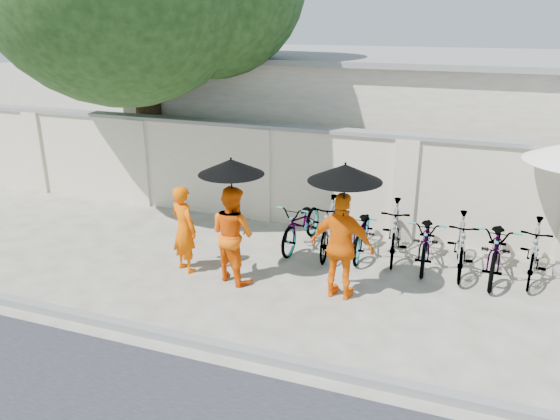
% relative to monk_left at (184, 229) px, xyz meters
% --- Properties ---
extents(ground, '(80.00, 80.00, 0.00)m').
position_rel_monk_left_xyz_m(ground, '(1.30, -0.32, -0.76)').
color(ground, '#B6B1A3').
extents(kerb, '(40.00, 0.16, 0.12)m').
position_rel_monk_left_xyz_m(kerb, '(1.30, -2.02, -0.70)').
color(kerb, gray).
rests_on(kerb, ground).
extents(compound_wall, '(20.00, 0.30, 2.00)m').
position_rel_monk_left_xyz_m(compound_wall, '(2.30, 2.88, 0.24)').
color(compound_wall, beige).
rests_on(compound_wall, ground).
extents(building_behind, '(14.00, 6.00, 3.20)m').
position_rel_monk_left_xyz_m(building_behind, '(3.30, 6.68, 0.84)').
color(building_behind, beige).
rests_on(building_behind, ground).
extents(monk_left, '(0.66, 0.57, 1.53)m').
position_rel_monk_left_xyz_m(monk_left, '(0.00, 0.00, 0.00)').
color(monk_left, '#FB5F00').
rests_on(monk_left, ground).
extents(monk_center, '(0.97, 0.87, 1.63)m').
position_rel_monk_left_xyz_m(monk_center, '(0.92, -0.03, 0.05)').
color(monk_center, '#FF6006').
rests_on(monk_center, ground).
extents(parasol_center, '(1.04, 1.04, 1.17)m').
position_rel_monk_left_xyz_m(parasol_center, '(0.97, -0.11, 1.21)').
color(parasol_center, black).
rests_on(parasol_center, ground).
extents(monk_right, '(1.04, 0.52, 1.72)m').
position_rel_monk_left_xyz_m(monk_right, '(2.76, -0.01, 0.09)').
color(monk_right, orange).
rests_on(monk_right, ground).
extents(parasol_right, '(1.10, 1.10, 1.21)m').
position_rel_monk_left_xyz_m(parasol_right, '(2.78, -0.09, 1.29)').
color(parasol_right, black).
rests_on(parasol_right, ground).
extents(bike_0, '(0.75, 1.80, 0.92)m').
position_rel_monk_left_xyz_m(bike_0, '(1.57, 1.69, -0.30)').
color(bike_0, '#B2B2B2').
rests_on(bike_0, ground).
extents(bike_1, '(0.63, 1.76, 1.04)m').
position_rel_monk_left_xyz_m(bike_1, '(2.14, 1.58, -0.24)').
color(bike_1, '#B2B2B2').
rests_on(bike_1, ground).
extents(bike_2, '(0.69, 1.71, 0.88)m').
position_rel_monk_left_xyz_m(bike_2, '(2.72, 1.76, -0.32)').
color(bike_2, '#B2B2B2').
rests_on(bike_2, ground).
extents(bike_3, '(0.66, 1.77, 1.04)m').
position_rel_monk_left_xyz_m(bike_3, '(3.30, 1.79, -0.24)').
color(bike_3, '#B2B2B2').
rests_on(bike_3, ground).
extents(bike_4, '(0.71, 1.81, 0.94)m').
position_rel_monk_left_xyz_m(bike_4, '(3.88, 1.71, -0.30)').
color(bike_4, '#B2B2B2').
rests_on(bike_4, ground).
extents(bike_5, '(0.56, 1.70, 1.01)m').
position_rel_monk_left_xyz_m(bike_5, '(4.46, 1.59, -0.26)').
color(bike_5, '#B2B2B2').
rests_on(bike_5, ground).
extents(bike_6, '(0.81, 1.99, 1.02)m').
position_rel_monk_left_xyz_m(bike_6, '(5.04, 1.63, -0.25)').
color(bike_6, '#B2B2B2').
rests_on(bike_6, ground).
extents(bike_7, '(0.68, 1.72, 1.01)m').
position_rel_monk_left_xyz_m(bike_7, '(5.62, 1.72, -0.26)').
color(bike_7, '#B2B2B2').
rests_on(bike_7, ground).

